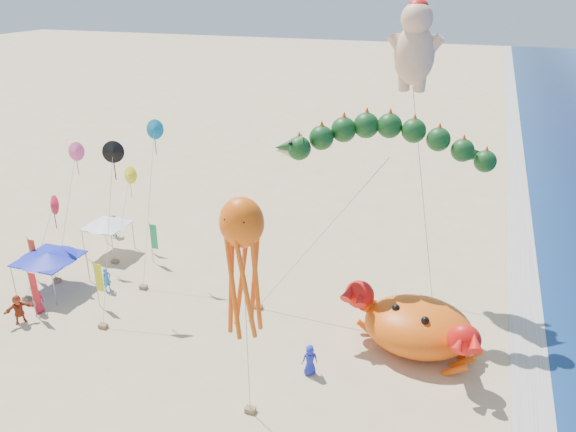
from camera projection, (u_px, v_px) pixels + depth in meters
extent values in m
plane|color=#D1B784|center=(309.00, 336.00, 32.61)|extent=(320.00, 320.00, 0.00)
plane|color=silver|center=(531.00, 381.00, 28.94)|extent=(320.00, 320.00, 0.00)
ellipsoid|color=#F45A0C|center=(418.00, 326.00, 31.06)|extent=(7.37, 6.83, 2.83)
sphere|color=red|center=(358.00, 307.00, 30.50)|extent=(1.68, 1.68, 1.68)
sphere|color=black|center=(401.00, 313.00, 29.97)|extent=(0.44, 0.44, 0.44)
sphere|color=red|center=(480.00, 330.00, 28.56)|extent=(1.68, 1.68, 1.68)
sphere|color=black|center=(435.00, 319.00, 29.43)|extent=(0.44, 0.44, 0.44)
cone|color=#113E16|center=(294.00, 137.00, 32.68)|extent=(1.67, 1.24, 1.37)
cylinder|color=#B2B2B2|center=(320.00, 236.00, 33.24)|extent=(7.20, 2.38, 9.84)
cube|color=olive|center=(258.00, 307.00, 35.27)|extent=(0.50, 0.35, 0.25)
ellipsoid|color=#FABD98|center=(414.00, 55.00, 33.73)|extent=(2.44, 2.01, 3.58)
sphere|color=#FABD98|center=(417.00, 18.00, 32.72)|extent=(1.87, 1.87, 1.87)
ellipsoid|color=red|center=(418.00, 6.00, 32.55)|extent=(1.21, 1.21, 0.85)
cylinder|color=#B2B2B2|center=(423.00, 193.00, 34.98)|extent=(2.97, 3.51, 13.32)
cube|color=olive|center=(433.00, 303.00, 35.66)|extent=(0.50, 0.35, 0.25)
ellipsoid|color=#FF5D0D|center=(242.00, 222.00, 22.41)|extent=(1.85, 1.67, 2.13)
cylinder|color=#B2B2B2|center=(247.00, 330.00, 24.76)|extent=(0.19, 0.57, 9.43)
cube|color=olive|center=(250.00, 410.00, 26.88)|extent=(0.50, 0.35, 0.25)
cylinder|color=gray|center=(13.00, 281.00, 36.24)|extent=(0.06, 0.06, 2.20)
cylinder|color=gray|center=(55.00, 290.00, 35.24)|extent=(0.06, 0.06, 2.20)
cylinder|color=gray|center=(49.00, 259.00, 39.07)|extent=(0.06, 0.06, 2.20)
cylinder|color=gray|center=(88.00, 267.00, 38.07)|extent=(0.06, 0.06, 2.20)
cube|color=#141FB5|center=(49.00, 259.00, 36.70)|extent=(3.51, 3.51, 0.08)
cone|color=#141FB5|center=(48.00, 255.00, 36.61)|extent=(3.86, 3.86, 0.45)
cylinder|color=gray|center=(84.00, 244.00, 41.29)|extent=(0.06, 0.06, 2.20)
cylinder|color=gray|center=(113.00, 249.00, 40.51)|extent=(0.06, 0.06, 2.20)
cylinder|color=gray|center=(105.00, 230.00, 43.51)|extent=(0.06, 0.06, 2.20)
cylinder|color=gray|center=(133.00, 235.00, 42.73)|extent=(0.06, 0.06, 2.20)
cube|color=silver|center=(107.00, 226.00, 41.56)|extent=(2.80, 2.80, 0.08)
cone|color=silver|center=(107.00, 223.00, 41.47)|extent=(3.08, 3.08, 0.45)
cylinder|color=gray|center=(96.00, 284.00, 34.94)|extent=(0.05, 0.05, 3.20)
cube|color=yellow|center=(99.00, 278.00, 34.66)|extent=(0.50, 0.04, 1.90)
cylinder|color=gray|center=(32.00, 293.00, 33.91)|extent=(0.05, 0.05, 3.20)
cube|color=red|center=(34.00, 287.00, 33.63)|extent=(0.50, 0.04, 1.90)
cylinder|color=gray|center=(31.00, 258.00, 38.10)|extent=(0.05, 0.05, 3.20)
cube|color=red|center=(33.00, 253.00, 37.82)|extent=(0.50, 0.04, 1.90)
cylinder|color=gray|center=(151.00, 242.00, 40.39)|extent=(0.05, 0.05, 3.20)
cube|color=green|center=(154.00, 237.00, 40.10)|extent=(0.50, 0.04, 1.90)
imported|color=white|center=(470.00, 351.00, 29.96)|extent=(0.68, 0.68, 1.59)
imported|color=#227BC7|center=(107.00, 279.00, 37.02)|extent=(0.57, 0.70, 1.65)
imported|color=#257135|center=(114.00, 226.00, 44.88)|extent=(1.29, 1.04, 1.75)
imported|color=#1F2DB9|center=(310.00, 360.00, 29.19)|extent=(1.01, 0.92, 1.74)
imported|color=red|center=(38.00, 301.00, 34.60)|extent=(0.71, 0.89, 1.60)
imported|color=#A4361A|center=(19.00, 309.00, 33.55)|extent=(1.41, 1.72, 1.84)
cone|color=yellow|center=(129.00, 175.00, 41.73)|extent=(1.30, 0.51, 1.32)
cylinder|color=#B2B2B2|center=(125.00, 217.00, 41.45)|extent=(0.55, 3.04, 5.39)
cube|color=olive|center=(120.00, 259.00, 41.14)|extent=(0.50, 0.35, 0.25)
cone|color=black|center=(113.00, 152.00, 32.58)|extent=(1.30, 0.51, 1.32)
cylinder|color=#B2B2B2|center=(111.00, 239.00, 33.13)|extent=(0.55, 3.04, 9.61)
cube|color=olive|center=(109.00, 322.00, 33.66)|extent=(0.50, 0.35, 0.25)
cone|color=#0E6E9C|center=(154.00, 129.00, 36.40)|extent=(1.30, 0.51, 1.32)
cylinder|color=#B2B2B2|center=(152.00, 210.00, 37.00)|extent=(0.55, 3.04, 9.86)
cube|color=olive|center=(150.00, 286.00, 37.57)|extent=(0.50, 0.35, 0.25)
cone|color=red|center=(53.00, 205.00, 36.62)|extent=(1.30, 0.51, 1.32)
cylinder|color=#B2B2B2|center=(47.00, 253.00, 36.32)|extent=(0.55, 3.04, 5.27)
cube|color=olive|center=(40.00, 300.00, 35.98)|extent=(0.50, 0.35, 0.25)
cone|color=#F75292|center=(75.00, 152.00, 38.45)|extent=(1.30, 0.51, 1.32)
cylinder|color=#B2B2B2|center=(73.00, 215.00, 38.68)|extent=(0.55, 3.04, 7.95)
cube|color=olive|center=(70.00, 276.00, 38.87)|extent=(0.50, 0.35, 0.25)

